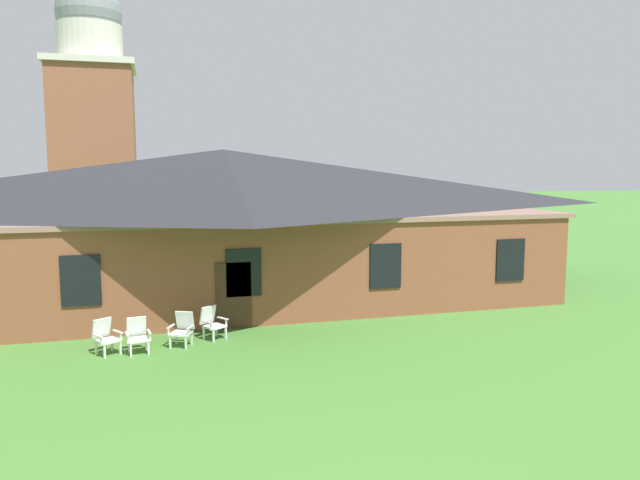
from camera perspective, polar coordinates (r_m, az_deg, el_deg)
name	(u,v)px	position (r m, az deg, el deg)	size (l,w,h in m)	color
brick_building	(224,222)	(23.55, -9.13, 1.72)	(24.63, 10.40, 5.70)	brown
dome_tower	(94,123)	(40.10, -20.77, 10.41)	(5.18, 5.18, 17.09)	#93563D
lawn_chair_by_porch	(105,336)	(17.35, -19.80, -8.58)	(0.84, 0.87, 0.96)	white
lawn_chair_near_door	(138,334)	(17.21, -17.01, -8.60)	(0.70, 0.74, 0.96)	white
lawn_chair_left_end	(182,328)	(17.51, -12.98, -8.20)	(0.80, 0.84, 0.96)	silver
lawn_chair_middle	(212,322)	(18.02, -10.28, -7.70)	(0.84, 0.87, 0.96)	white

